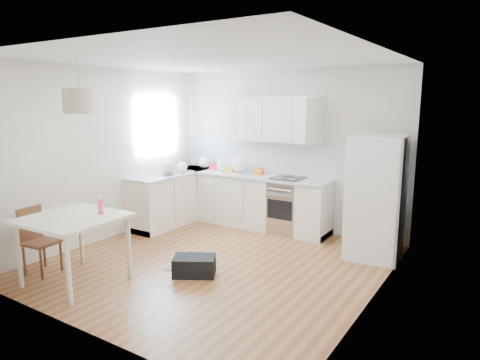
{
  "coord_description": "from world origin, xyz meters",
  "views": [
    {
      "loc": [
        3.27,
        -4.47,
        2.19
      ],
      "look_at": [
        0.15,
        0.4,
        1.11
      ],
      "focal_mm": 32.0,
      "sensor_mm": 36.0,
      "label": 1
    }
  ],
  "objects_px": {
    "refrigerator": "(378,197)",
    "dining_table": "(73,224)",
    "dining_chair": "(41,241)",
    "gym_bag": "(194,266)"
  },
  "relations": [
    {
      "from": "dining_chair",
      "to": "gym_bag",
      "type": "relative_size",
      "value": 1.64
    },
    {
      "from": "dining_table",
      "to": "dining_chair",
      "type": "bearing_deg",
      "value": -177.51
    },
    {
      "from": "dining_table",
      "to": "gym_bag",
      "type": "bearing_deg",
      "value": 39.65
    },
    {
      "from": "dining_table",
      "to": "refrigerator",
      "type": "bearing_deg",
      "value": 43.85
    },
    {
      "from": "dining_chair",
      "to": "refrigerator",
      "type": "bearing_deg",
      "value": 33.4
    },
    {
      "from": "refrigerator",
      "to": "dining_chair",
      "type": "distance_m",
      "value": 4.52
    },
    {
      "from": "refrigerator",
      "to": "dining_chair",
      "type": "relative_size",
      "value": 2.02
    },
    {
      "from": "gym_bag",
      "to": "dining_chair",
      "type": "bearing_deg",
      "value": -179.7
    },
    {
      "from": "gym_bag",
      "to": "refrigerator",
      "type": "bearing_deg",
      "value": 17.75
    },
    {
      "from": "refrigerator",
      "to": "dining_table",
      "type": "relative_size",
      "value": 1.59
    }
  ]
}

